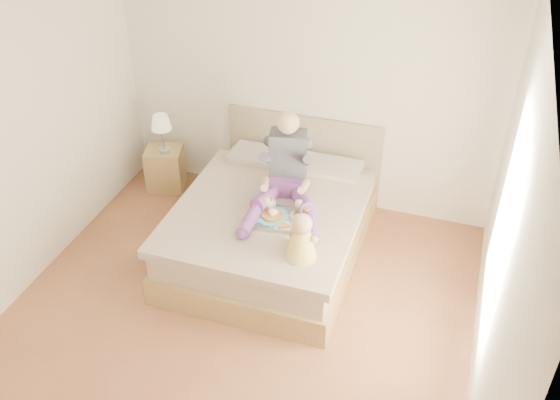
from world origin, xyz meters
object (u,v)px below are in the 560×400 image
(tray, at_px, (283,217))
(baby, at_px, (301,240))
(bed, at_px, (274,223))
(adult, at_px, (286,176))
(nightstand, at_px, (165,168))

(tray, distance_m, baby, 0.55)
(bed, relative_size, adult, 2.00)
(bed, height_order, nightstand, bed)
(adult, bearing_deg, bed, -167.49)
(tray, bearing_deg, baby, -62.20)
(nightstand, distance_m, tray, 2.02)
(nightstand, relative_size, adult, 0.45)
(bed, height_order, baby, baby)
(nightstand, xyz_separation_m, tray, (1.73, -0.96, 0.40))
(nightstand, bearing_deg, bed, -38.76)
(nightstand, height_order, adult, adult)
(nightstand, xyz_separation_m, baby, (2.03, -1.40, 0.54))
(nightstand, relative_size, baby, 1.12)
(bed, distance_m, tray, 0.48)
(adult, distance_m, tray, 0.42)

